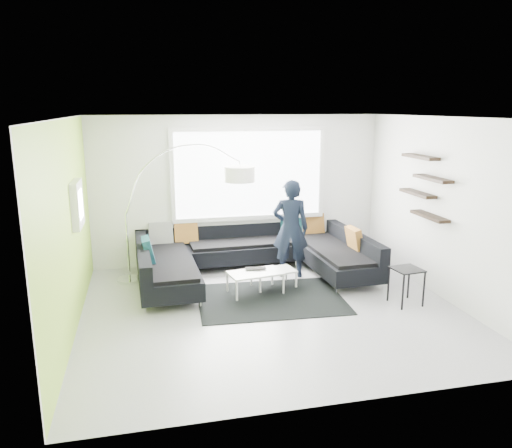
{
  "coord_description": "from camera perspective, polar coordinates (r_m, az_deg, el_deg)",
  "views": [
    {
      "loc": [
        -1.78,
        -6.71,
        2.94
      ],
      "look_at": [
        -0.03,
        0.9,
        1.1
      ],
      "focal_mm": 35.0,
      "sensor_mm": 36.0,
      "label": 1
    }
  ],
  "objects": [
    {
      "name": "coffee_table",
      "position": [
        8.22,
        1.01,
        -6.39
      ],
      "size": [
        1.18,
        0.81,
        0.36
      ],
      "primitive_type": "cube",
      "rotation": [
        0.0,
        0.0,
        0.17
      ],
      "color": "white",
      "rests_on": "ground"
    },
    {
      "name": "room_shell",
      "position": [
        7.24,
        1.73,
        4.25
      ],
      "size": [
        5.54,
        5.04,
        2.82
      ],
      "color": "silver",
      "rests_on": "ground"
    },
    {
      "name": "rug",
      "position": [
        7.91,
        1.68,
        -8.54
      ],
      "size": [
        2.34,
        1.77,
        0.01
      ],
      "primitive_type": "cube",
      "rotation": [
        0.0,
        0.0,
        -0.06
      ],
      "color": "black",
      "rests_on": "ground"
    },
    {
      "name": "person",
      "position": [
        8.74,
        3.97,
        -0.51
      ],
      "size": [
        0.86,
        0.76,
        1.73
      ],
      "primitive_type": "imported",
      "rotation": [
        0.0,
        0.0,
        2.85
      ],
      "color": "black",
      "rests_on": "ground"
    },
    {
      "name": "sectional_sofa",
      "position": [
        8.74,
        -0.32,
        -3.82
      ],
      "size": [
        4.02,
        2.56,
        0.85
      ],
      "rotation": [
        0.0,
        0.0,
        0.03
      ],
      "color": "black",
      "rests_on": "ground"
    },
    {
      "name": "ground",
      "position": [
        7.54,
        1.76,
        -9.72
      ],
      "size": [
        5.5,
        5.5,
        0.0
      ],
      "primitive_type": "plane",
      "color": "gray",
      "rests_on": "ground"
    },
    {
      "name": "side_table",
      "position": [
        7.97,
        16.76,
        -6.83
      ],
      "size": [
        0.46,
        0.46,
        0.57
      ],
      "primitive_type": "cube",
      "rotation": [
        0.0,
        0.0,
        0.11
      ],
      "color": "black",
      "rests_on": "ground"
    },
    {
      "name": "laptop",
      "position": [
        8.11,
        -0.02,
        -5.24
      ],
      "size": [
        0.39,
        0.3,
        0.03
      ],
      "primitive_type": "imported",
      "rotation": [
        0.0,
        0.0,
        -0.12
      ],
      "color": "black",
      "rests_on": "coffee_table"
    },
    {
      "name": "arc_lamp",
      "position": [
        8.65,
        -14.66,
        1.05
      ],
      "size": [
        2.38,
        1.47,
        2.36
      ],
      "primitive_type": null,
      "rotation": [
        0.0,
        0.0,
        -0.23
      ],
      "color": "silver",
      "rests_on": "ground"
    }
  ]
}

